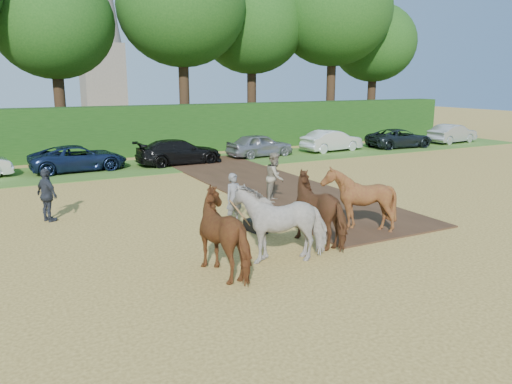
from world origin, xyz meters
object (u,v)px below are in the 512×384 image
spectator_near (275,177)px  plough_team (300,214)px  church (98,4)px  spectator_far (47,195)px  parked_cars (224,149)px

spectator_near → plough_team: plough_team is taller
spectator_near → plough_team: 5.48m
spectator_near → church: 52.53m
spectator_far → parked_cars: size_ratio=0.04×
plough_team → parked_cars: bearing=73.6°
spectator_far → plough_team: plough_team is taller
plough_team → parked_cars: 15.67m
plough_team → parked_cars: plough_team is taller
spectator_far → church: church is taller
spectator_near → spectator_far: (-7.93, 1.02, -0.06)m
church → spectator_far: bearing=-103.1°
spectator_far → plough_team: bearing=-162.0°
spectator_near → parked_cars: spectator_near is taller
spectator_near → spectator_far: 8.00m
spectator_near → church: size_ratio=0.07×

